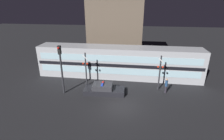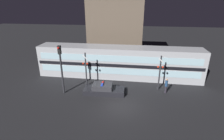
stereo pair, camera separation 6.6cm
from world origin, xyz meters
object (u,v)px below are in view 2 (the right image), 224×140
(police_car, at_px, (104,89))
(crossing_signal_near, at_px, (160,72))
(traffic_light_corner, at_px, (61,66))
(train, at_px, (119,62))
(pedestrian, at_px, (166,86))

(police_car, height_order, crossing_signal_near, crossing_signal_near)
(crossing_signal_near, bearing_deg, traffic_light_corner, -168.00)
(police_car, bearing_deg, crossing_signal_near, 12.07)
(police_car, height_order, traffic_light_corner, traffic_light_corner)
(police_car, distance_m, traffic_light_corner, 5.32)
(train, relative_size, pedestrian, 12.33)
(police_car, distance_m, pedestrian, 7.03)
(crossing_signal_near, distance_m, traffic_light_corner, 10.93)
(train, xyz_separation_m, police_car, (-1.15, -4.88, -1.63))
(pedestrian, distance_m, crossing_signal_near, 1.68)
(traffic_light_corner, bearing_deg, train, 44.40)
(police_car, bearing_deg, train, 73.93)
(pedestrian, distance_m, traffic_light_corner, 11.76)
(train, xyz_separation_m, traffic_light_corner, (-5.61, -5.50, 1.19))
(train, relative_size, police_car, 4.67)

